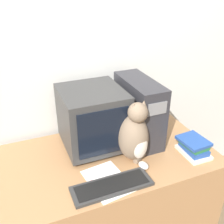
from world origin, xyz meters
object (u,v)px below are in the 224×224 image
object	(u,v)px
crt_monitor	(93,118)
cat	(134,135)
computer_tower	(139,110)
book_stack	(194,147)
keyboard	(112,186)
pen	(82,186)

from	to	relation	value
crt_monitor	cat	world-z (taller)	cat
computer_tower	book_stack	world-z (taller)	computer_tower
cat	book_stack	xyz separation A→B (m)	(0.39, -0.10, -0.12)
keyboard	book_stack	world-z (taller)	book_stack
computer_tower	book_stack	bearing A→B (deg)	-51.55
crt_monitor	book_stack	world-z (taller)	crt_monitor
computer_tower	crt_monitor	bearing A→B (deg)	174.77
crt_monitor	keyboard	distance (m)	0.48
cat	book_stack	bearing A→B (deg)	-23.87
crt_monitor	keyboard	world-z (taller)	crt_monitor
crt_monitor	computer_tower	bearing A→B (deg)	-5.23
computer_tower	pen	world-z (taller)	computer_tower
computer_tower	pen	xyz separation A→B (m)	(-0.51, -0.33, -0.21)
crt_monitor	pen	bearing A→B (deg)	-117.57
crt_monitor	computer_tower	distance (m)	0.33
computer_tower	cat	world-z (taller)	computer_tower
book_stack	keyboard	bearing A→B (deg)	-171.99
crt_monitor	pen	world-z (taller)	crt_monitor
crt_monitor	cat	distance (m)	0.31
book_stack	cat	bearing A→B (deg)	165.28
crt_monitor	keyboard	size ratio (longest dim) A/B	0.94
keyboard	pen	xyz separation A→B (m)	(-0.15, 0.07, -0.01)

